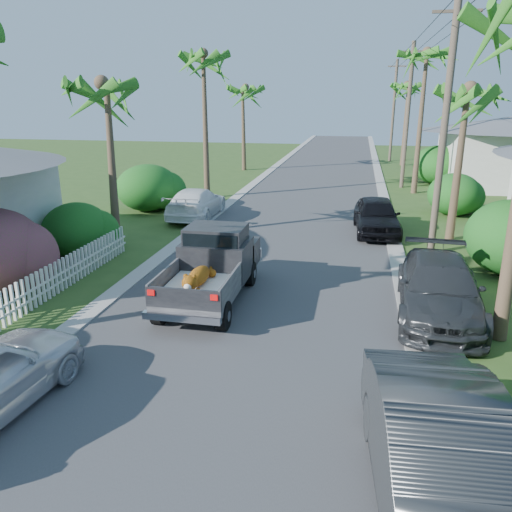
% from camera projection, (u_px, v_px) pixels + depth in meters
% --- Properties ---
extents(ground, '(120.00, 120.00, 0.00)m').
position_uv_depth(ground, '(170.00, 466.00, 7.99)').
color(ground, '#314F1D').
rests_on(ground, ground).
extents(road, '(8.00, 100.00, 0.02)m').
position_uv_depth(road, '(313.00, 192.00, 31.35)').
color(road, '#38383A').
rests_on(road, ground).
extents(curb_left, '(0.60, 100.00, 0.06)m').
position_uv_depth(curb_left, '(246.00, 189.00, 32.16)').
color(curb_left, '#A5A39E').
rests_on(curb_left, ground).
extents(curb_right, '(0.60, 100.00, 0.06)m').
position_uv_depth(curb_right, '(383.00, 194.00, 30.53)').
color(curb_right, '#A5A39E').
rests_on(curb_right, ground).
extents(pickup_truck, '(1.98, 5.12, 2.06)m').
position_uv_depth(pickup_truck, '(214.00, 263.00, 14.65)').
color(pickup_truck, black).
rests_on(pickup_truck, ground).
extents(parked_car_rn, '(2.25, 5.29, 1.70)m').
position_uv_depth(parked_car_rn, '(445.00, 464.00, 6.82)').
color(parked_car_rn, '#27292B').
rests_on(parked_car_rn, ground).
extents(parked_car_rm, '(2.44, 5.32, 1.51)m').
position_uv_depth(parked_car_rm, '(439.00, 289.00, 13.36)').
color(parked_car_rm, '#2E3033').
rests_on(parked_car_rm, ground).
extents(parked_car_rf, '(2.12, 4.63, 1.54)m').
position_uv_depth(parked_car_rf, '(377.00, 216.00, 21.62)').
color(parked_car_rf, black).
rests_on(parked_car_rf, ground).
extents(parked_car_lf, '(2.12, 5.01, 1.44)m').
position_uv_depth(parked_car_lf, '(196.00, 203.00, 24.46)').
color(parked_car_lf, white).
rests_on(parked_car_lf, ground).
extents(palm_l_b, '(4.40, 4.40, 7.40)m').
position_uv_depth(palm_l_b, '(105.00, 84.00, 18.63)').
color(palm_l_b, brown).
rests_on(palm_l_b, ground).
extents(palm_l_c, '(4.40, 4.40, 9.20)m').
position_uv_depth(palm_l_c, '(203.00, 55.00, 27.30)').
color(palm_l_c, brown).
rests_on(palm_l_c, ground).
extents(palm_l_d, '(4.40, 4.40, 7.70)m').
position_uv_depth(palm_l_d, '(243.00, 88.00, 39.05)').
color(palm_l_d, brown).
rests_on(palm_l_d, ground).
extents(palm_r_b, '(4.40, 4.40, 7.20)m').
position_uv_depth(palm_r_b, '(468.00, 90.00, 18.97)').
color(palm_r_b, brown).
rests_on(palm_r_b, ground).
extents(palm_r_c, '(4.40, 4.40, 9.40)m').
position_uv_depth(palm_r_c, '(427.00, 53.00, 28.67)').
color(palm_r_c, brown).
rests_on(palm_r_c, ground).
extents(palm_r_d, '(4.40, 4.40, 8.00)m').
position_uv_depth(palm_r_d, '(409.00, 85.00, 42.12)').
color(palm_r_d, brown).
rests_on(palm_r_d, ground).
extents(shrub_l_c, '(2.40, 2.64, 2.00)m').
position_uv_depth(shrub_l_c, '(76.00, 230.00, 18.43)').
color(shrub_l_c, '#164F19').
rests_on(shrub_l_c, ground).
extents(shrub_l_d, '(3.20, 3.52, 2.40)m').
position_uv_depth(shrub_l_d, '(148.00, 188.00, 25.96)').
color(shrub_l_d, '#164F19').
rests_on(shrub_l_d, ground).
extents(shrub_r_b, '(3.00, 3.30, 2.50)m').
position_uv_depth(shrub_r_b, '(512.00, 238.00, 16.42)').
color(shrub_r_b, '#164F19').
rests_on(shrub_r_b, ground).
extents(shrub_r_c, '(2.60, 2.86, 2.10)m').
position_uv_depth(shrub_r_c, '(454.00, 194.00, 24.95)').
color(shrub_r_c, '#164F19').
rests_on(shrub_r_c, ground).
extents(shrub_r_d, '(3.20, 3.52, 2.60)m').
position_uv_depth(shrub_r_d, '(437.00, 165.00, 34.12)').
color(shrub_r_d, '#164F19').
rests_on(shrub_r_d, ground).
extents(picket_fence, '(0.10, 11.00, 1.00)m').
position_uv_depth(picket_fence, '(39.00, 288.00, 14.11)').
color(picket_fence, white).
rests_on(picket_fence, ground).
extents(utility_pole_b, '(1.60, 0.26, 9.00)m').
position_uv_depth(utility_pole_b, '(444.00, 129.00, 17.69)').
color(utility_pole_b, brown).
rests_on(utility_pole_b, ground).
extents(utility_pole_c, '(1.60, 0.26, 9.00)m').
position_uv_depth(utility_pole_c, '(408.00, 115.00, 31.71)').
color(utility_pole_c, brown).
rests_on(utility_pole_c, ground).
extents(utility_pole_d, '(1.60, 0.26, 9.00)m').
position_uv_depth(utility_pole_d, '(393.00, 110.00, 45.73)').
color(utility_pole_d, brown).
rests_on(utility_pole_d, ground).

